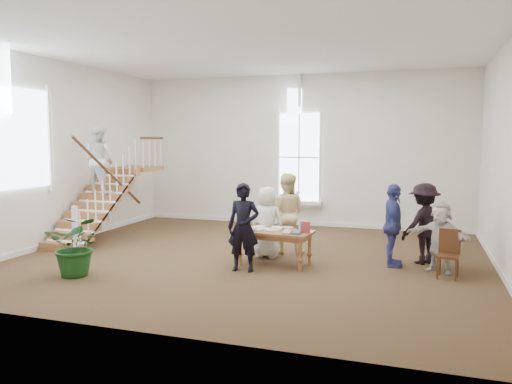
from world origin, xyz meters
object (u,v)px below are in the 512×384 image
(police_officer, at_px, (244,227))
(woman_cluster_b, at_px, (424,224))
(library_table, at_px, (275,235))
(elderly_woman, at_px, (267,222))
(woman_cluster_c, at_px, (440,237))
(floor_plant, at_px, (77,246))
(side_chair, at_px, (449,251))
(person_yellow, at_px, (286,213))
(woman_cluster_a, at_px, (393,225))

(police_officer, height_order, woman_cluster_b, police_officer)
(library_table, bearing_deg, elderly_woman, 126.27)
(library_table, height_order, woman_cluster_c, woman_cluster_c)
(library_table, bearing_deg, floor_plant, -143.11)
(woman_cluster_c, bearing_deg, library_table, -144.03)
(side_chair, bearing_deg, woman_cluster_b, 124.31)
(police_officer, bearing_deg, side_chair, 6.94)
(person_yellow, relative_size, woman_cluster_a, 1.08)
(woman_cluster_a, bearing_deg, side_chair, -120.88)
(woman_cluster_a, height_order, woman_cluster_c, woman_cluster_a)
(side_chair, bearing_deg, woman_cluster_a, 163.12)
(side_chair, bearing_deg, police_officer, -159.15)
(library_table, xyz_separation_m, person_yellow, (-0.05, 1.10, 0.28))
(woman_cluster_b, bearing_deg, elderly_woman, -36.78)
(police_officer, xyz_separation_m, elderly_woman, (0.10, 1.25, -0.09))
(woman_cluster_a, bearing_deg, woman_cluster_c, -106.99)
(person_yellow, height_order, woman_cluster_a, person_yellow)
(police_officer, relative_size, woman_cluster_a, 1.03)
(side_chair, bearing_deg, floor_plant, -153.17)
(person_yellow, bearing_deg, woman_cluster_b, 173.61)
(police_officer, xyz_separation_m, woman_cluster_a, (2.76, 1.28, -0.02))
(library_table, relative_size, person_yellow, 0.87)
(police_officer, bearing_deg, woman_cluster_b, 22.90)
(elderly_woman, xyz_separation_m, person_yellow, (0.30, 0.50, 0.13))
(person_yellow, bearing_deg, library_table, 86.38)
(woman_cluster_b, bearing_deg, woman_cluster_a, -8.33)
(police_officer, height_order, woman_cluster_a, police_officer)
(floor_plant, bearing_deg, woman_cluster_c, 20.17)
(person_yellow, height_order, woman_cluster_c, person_yellow)
(elderly_woman, bearing_deg, person_yellow, -116.15)
(woman_cluster_c, distance_m, side_chair, 0.41)
(woman_cluster_b, xyz_separation_m, side_chair, (0.45, -0.97, -0.34))
(person_yellow, xyz_separation_m, woman_cluster_c, (3.26, -0.67, -0.22))
(woman_cluster_b, relative_size, floor_plant, 1.45)
(elderly_woman, height_order, woman_cluster_c, elderly_woman)
(floor_plant, bearing_deg, police_officer, 24.62)
(woman_cluster_a, height_order, side_chair, woman_cluster_a)
(elderly_woman, xyz_separation_m, woman_cluster_a, (2.66, 0.03, 0.07))
(police_officer, xyz_separation_m, person_yellow, (0.40, 1.75, 0.04))
(woman_cluster_a, bearing_deg, police_officer, 110.46)
(floor_plant, bearing_deg, elderly_woman, 40.77)
(elderly_woman, height_order, person_yellow, person_yellow)
(person_yellow, bearing_deg, woman_cluster_c, 162.38)
(woman_cluster_a, relative_size, woman_cluster_b, 1.01)
(elderly_woman, bearing_deg, police_officer, 90.24)
(woman_cluster_a, relative_size, floor_plant, 1.46)
(woman_cluster_b, height_order, side_chair, woman_cluster_b)
(library_table, height_order, woman_cluster_a, woman_cluster_a)
(elderly_woman, relative_size, person_yellow, 0.85)
(police_officer, relative_size, person_yellow, 0.95)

